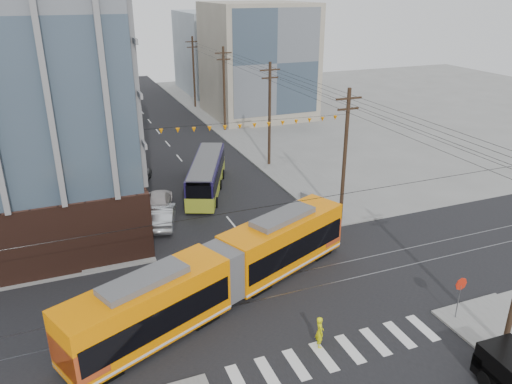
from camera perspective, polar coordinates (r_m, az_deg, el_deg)
ground at (r=30.14m, az=6.28°, el=-14.38°), size 160.00×160.00×0.00m
bg_bldg_nw_near at (r=73.79m, az=-26.38°, el=13.19°), size 18.00×16.00×18.00m
bg_bldg_ne_near at (r=75.14m, az=0.16°, el=14.79°), size 14.00×14.00×16.00m
bg_bldg_nw_far at (r=93.43m, az=-23.99°, el=15.70°), size 16.00×18.00×20.00m
bg_bldg_ne_far at (r=94.58m, az=-3.38°, el=15.72°), size 16.00×16.00×14.00m
utility_pole_far at (r=80.68m, az=-7.12°, el=13.36°), size 0.30×0.30×11.00m
streetcar at (r=30.61m, az=-3.83°, el=-9.20°), size 19.86×10.78×3.93m
city_bus at (r=47.05m, az=-5.67°, el=1.94°), size 6.72×11.43×3.22m
parked_car_silver at (r=41.08m, az=-10.54°, el=-2.69°), size 3.10×5.26×1.64m
parked_car_white at (r=44.21m, az=-11.05°, el=-0.94°), size 3.48×5.66×1.53m
parked_car_grey at (r=50.61m, az=-13.47°, el=1.79°), size 3.93×5.42×1.37m
pedestrian at (r=27.86m, az=7.29°, el=-15.57°), size 0.57×0.75×1.85m
stop_sign at (r=31.51m, az=22.11°, el=-11.40°), size 0.81×0.81×2.63m
jersey_barrier at (r=44.42m, az=7.18°, el=-1.10°), size 2.15×4.01×0.79m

